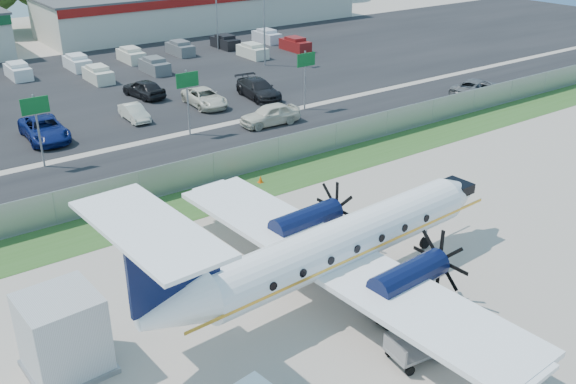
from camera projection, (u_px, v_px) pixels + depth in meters
ground at (362, 278)px, 30.54m from camera, size 170.00×170.00×0.00m
grass_verge at (231, 193)px, 39.38m from camera, size 170.00×4.00×0.02m
access_road at (179, 158)px, 44.53m from camera, size 170.00×8.00×0.02m
parking_lot at (76, 91)px, 60.00m from camera, size 170.00×32.00×0.02m
perimeter_fence at (214, 168)px, 40.43m from camera, size 120.00×0.06×1.99m
building_east at (204, 7)px, 88.91m from camera, size 44.40×12.40×5.24m
sign_left at (36, 116)px, 41.65m from camera, size 1.80×0.26×5.00m
sign_mid at (188, 89)px, 47.50m from camera, size 1.80×0.26×5.00m
sign_right at (306, 68)px, 53.34m from camera, size 1.80×0.26×5.00m
light_pole_ne at (264, 16)px, 66.97m from camera, size 0.90×0.35×9.09m
light_pole_se at (216, 4)px, 74.34m from camera, size 0.90×0.35×9.09m
aircraft at (335, 245)px, 28.48m from camera, size 20.61×20.32×6.37m
baggage_cart_near at (417, 347)px, 24.99m from camera, size 2.42×1.63×1.19m
baggage_cart_far at (388, 304)px, 27.77m from camera, size 2.07×1.32×1.05m
service_container at (64, 337)px, 24.05m from camera, size 3.10×3.10×3.27m
cone_nose at (351, 221)px, 35.36m from camera, size 0.38×0.38×0.53m
cone_starboard_wing at (261, 179)px, 40.71m from camera, size 0.33×0.33×0.47m
road_car_mid at (270, 124)px, 51.22m from camera, size 5.03×2.25×1.68m
road_car_east at (476, 96)px, 58.48m from camera, size 6.04×3.36×1.60m
parked_car_b at (46, 140)px, 48.04m from camera, size 2.97×6.05×1.65m
parked_car_c at (135, 120)px, 52.22m from camera, size 1.47×3.95×1.29m
parked_car_d at (205, 106)px, 55.79m from camera, size 2.81×5.51×1.49m
parked_car_e at (259, 98)px, 57.98m from camera, size 2.99×6.04×1.69m
parked_car_g at (145, 97)px, 58.20m from camera, size 2.68×5.10×1.65m
far_parking_rows at (59, 80)px, 63.69m from camera, size 56.00×10.00×1.60m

